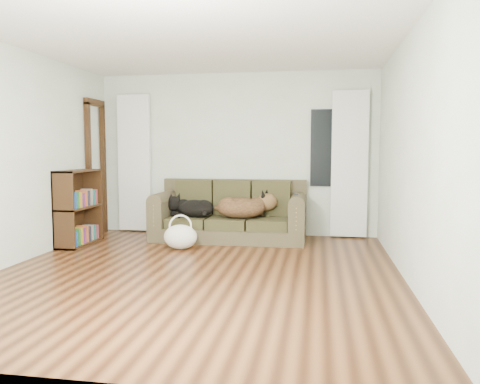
% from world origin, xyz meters
% --- Properties ---
extents(floor, '(5.00, 5.00, 0.00)m').
position_xyz_m(floor, '(0.00, 0.00, 0.00)').
color(floor, black).
rests_on(floor, ground).
extents(ceiling, '(5.00, 5.00, 0.00)m').
position_xyz_m(ceiling, '(0.00, 0.00, 2.60)').
color(ceiling, white).
rests_on(ceiling, ground).
extents(wall_back, '(4.50, 0.04, 2.60)m').
position_xyz_m(wall_back, '(0.00, 2.50, 1.30)').
color(wall_back, silver).
rests_on(wall_back, ground).
extents(wall_left, '(0.04, 5.00, 2.60)m').
position_xyz_m(wall_left, '(-2.25, 0.00, 1.30)').
color(wall_left, silver).
rests_on(wall_left, ground).
extents(wall_right, '(0.04, 5.00, 2.60)m').
position_xyz_m(wall_right, '(2.25, 0.00, 1.30)').
color(wall_right, silver).
rests_on(wall_right, ground).
extents(curtain_left, '(0.55, 0.08, 2.25)m').
position_xyz_m(curtain_left, '(-1.70, 2.42, 1.15)').
color(curtain_left, silver).
rests_on(curtain_left, ground).
extents(curtain_right, '(0.55, 0.08, 2.25)m').
position_xyz_m(curtain_right, '(1.80, 2.42, 1.15)').
color(curtain_right, silver).
rests_on(curtain_right, ground).
extents(window_pane, '(0.50, 0.03, 1.20)m').
position_xyz_m(window_pane, '(1.45, 2.47, 1.40)').
color(window_pane, black).
rests_on(window_pane, wall_back).
extents(door_casing, '(0.07, 0.60, 2.10)m').
position_xyz_m(door_casing, '(-2.20, 2.05, 1.05)').
color(door_casing, black).
rests_on(door_casing, ground).
extents(sofa, '(2.31, 1.00, 0.94)m').
position_xyz_m(sofa, '(-0.01, 1.97, 0.45)').
color(sofa, '#443A21').
rests_on(sofa, floor).
extents(dog_black_lab, '(0.77, 0.68, 0.27)m').
position_xyz_m(dog_black_lab, '(-0.57, 1.91, 0.48)').
color(dog_black_lab, black).
rests_on(dog_black_lab, sofa).
extents(dog_shepherd, '(0.80, 0.60, 0.34)m').
position_xyz_m(dog_shepherd, '(0.23, 1.93, 0.49)').
color(dog_shepherd, black).
rests_on(dog_shepherd, sofa).
extents(tv_remote, '(0.10, 0.20, 0.02)m').
position_xyz_m(tv_remote, '(1.00, 1.83, 0.73)').
color(tv_remote, black).
rests_on(tv_remote, sofa).
extents(tote_bag, '(0.53, 0.45, 0.34)m').
position_xyz_m(tote_bag, '(-0.54, 1.18, 0.16)').
color(tote_bag, silver).
rests_on(tote_bag, floor).
extents(bookshelf, '(0.42, 0.90, 1.08)m').
position_xyz_m(bookshelf, '(-2.09, 1.25, 0.50)').
color(bookshelf, black).
rests_on(bookshelf, floor).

